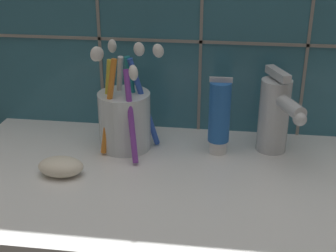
{
  "coord_description": "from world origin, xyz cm",
  "views": [
    {
      "loc": [
        6.56,
        -58.51,
        36.58
      ],
      "look_at": [
        -1.87,
        3.55,
        8.5
      ],
      "focal_mm": 50.0,
      "sensor_mm": 36.0,
      "label": 1
    }
  ],
  "objects_px": {
    "toothpaste_tube": "(219,116)",
    "soap_bar": "(61,167)",
    "toothbrush_cup": "(125,117)",
    "sink_faucet": "(276,113)"
  },
  "relations": [
    {
      "from": "sink_faucet",
      "to": "toothbrush_cup",
      "type": "bearing_deg",
      "value": -108.14
    },
    {
      "from": "toothbrush_cup",
      "to": "toothpaste_tube",
      "type": "height_order",
      "value": "toothbrush_cup"
    },
    {
      "from": "toothbrush_cup",
      "to": "soap_bar",
      "type": "height_order",
      "value": "toothbrush_cup"
    },
    {
      "from": "toothbrush_cup",
      "to": "toothpaste_tube",
      "type": "xyz_separation_m",
      "value": [
        0.15,
        0.0,
        0.01
      ]
    },
    {
      "from": "toothbrush_cup",
      "to": "sink_faucet",
      "type": "height_order",
      "value": "toothbrush_cup"
    },
    {
      "from": "toothpaste_tube",
      "to": "toothbrush_cup",
      "type": "bearing_deg",
      "value": -179.62
    },
    {
      "from": "sink_faucet",
      "to": "soap_bar",
      "type": "height_order",
      "value": "sink_faucet"
    },
    {
      "from": "toothbrush_cup",
      "to": "soap_bar",
      "type": "distance_m",
      "value": 0.13
    },
    {
      "from": "toothbrush_cup",
      "to": "toothpaste_tube",
      "type": "bearing_deg",
      "value": 0.38
    },
    {
      "from": "toothpaste_tube",
      "to": "soap_bar",
      "type": "height_order",
      "value": "toothpaste_tube"
    }
  ]
}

